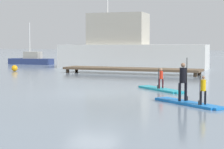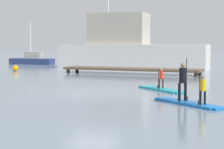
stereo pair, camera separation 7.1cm
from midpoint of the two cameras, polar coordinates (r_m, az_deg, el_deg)
The scene contains 10 objects.
ground_plane at distance 20.16m, azimuth -2.55°, elevation -2.60°, with size 240.00×240.00×0.00m, color gray.
paddleboard_near at distance 21.48m, azimuth 6.92°, elevation -2.06°, with size 2.99×2.65×0.10m.
paddler_child_solo at distance 21.41m, azimuth 6.92°, elevation -0.39°, with size 0.29×0.32×1.04m.
paddleboard_far at distance 16.73m, azimuth 10.60°, elevation -3.94°, with size 3.16×2.48×0.10m.
paddler_adult at distance 16.87m, azimuth 9.92°, elevation -0.64°, with size 0.38×0.43×1.76m.
paddler_child_front at distance 16.04m, azimuth 12.61°, elevation -1.92°, with size 0.29×0.34×1.14m.
fishing_boat_white_large at distance 39.96m, azimuth 2.48°, elevation 3.61°, with size 14.45×5.13×12.46m.
motor_boat_small_navy at distance 48.22m, azimuth -10.99°, elevation 2.03°, with size 5.28×1.70×4.79m.
floating_dock at distance 32.67m, azimuth 2.78°, elevation 0.76°, with size 11.19×2.19×0.47m.
mooring_buoy_near at distance 36.70m, azimuth -13.26°, elevation 0.87°, with size 0.53×0.53×0.53m, color orange.
Camera 2 is at (8.61, -18.07, 2.46)m, focal length 65.76 mm.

